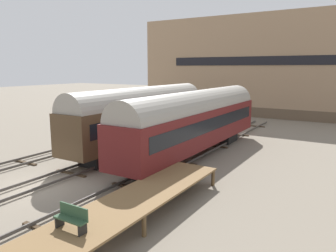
% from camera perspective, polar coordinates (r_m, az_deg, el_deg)
% --- Properties ---
extents(ground_plane, '(200.00, 200.00, 0.00)m').
position_cam_1_polar(ground_plane, '(20.94, -22.68, -9.95)').
color(ground_plane, slate).
extents(track_middle, '(2.60, 60.00, 0.26)m').
position_cam_1_polar(track_middle, '(20.89, -22.71, -9.58)').
color(track_middle, '#4C4742').
rests_on(track_middle, ground).
extents(track_right, '(2.60, 60.00, 0.26)m').
position_cam_1_polar(track_right, '(17.36, -12.86, -13.06)').
color(track_right, '#4C4742').
rests_on(track_right, ground).
extents(train_car_brown, '(2.94, 16.66, 5.33)m').
position_cam_1_polar(train_car_brown, '(27.90, -4.50, 2.11)').
color(train_car_brown, black).
rests_on(train_car_brown, ground).
extents(train_car_maroon, '(3.04, 18.78, 5.18)m').
position_cam_1_polar(train_car_maroon, '(25.70, 4.89, 1.20)').
color(train_car_maroon, black).
rests_on(train_car_maroon, ground).
extents(station_platform, '(2.75, 14.37, 1.04)m').
position_cam_1_polar(station_platform, '(14.61, -8.27, -13.95)').
color(station_platform, brown).
rests_on(station_platform, ground).
extents(bench, '(1.40, 0.40, 0.91)m').
position_cam_1_polar(bench, '(12.85, -16.39, -14.98)').
color(bench, '#2D4C33').
rests_on(bench, station_platform).
extents(warehouse_building, '(36.93, 11.84, 14.33)m').
position_cam_1_polar(warehouse_building, '(53.07, 17.15, 9.91)').
color(warehouse_building, brown).
rests_on(warehouse_building, ground).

